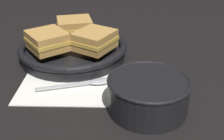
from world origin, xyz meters
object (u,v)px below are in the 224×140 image
(soup_bowl, at_px, (148,92))
(sandwich_far_left, at_px, (94,40))
(sandwich_near_right, at_px, (47,41))
(sandwich_near_left, at_px, (75,27))
(spoon, at_px, (90,83))
(skillet, at_px, (73,50))

(soup_bowl, xyz_separation_m, sandwich_far_left, (-0.15, 0.18, 0.03))
(sandwich_near_right, bearing_deg, sandwich_near_left, 71.78)
(soup_bowl, distance_m, spoon, 0.15)
(soup_bowl, bearing_deg, spoon, 153.57)
(skillet, relative_size, sandwich_far_left, 3.33)
(sandwich_near_left, xyz_separation_m, sandwich_near_right, (-0.04, -0.11, 0.00))
(sandwich_near_left, distance_m, sandwich_near_right, 0.12)
(sandwich_far_left, bearing_deg, sandwich_near_left, 131.78)
(soup_bowl, height_order, sandwich_near_left, sandwich_near_left)
(soup_bowl, height_order, sandwich_near_right, sandwich_near_right)
(soup_bowl, distance_m, sandwich_far_left, 0.24)
(sandwich_near_left, xyz_separation_m, sandwich_far_left, (0.08, -0.09, 0.00))
(skillet, relative_size, sandwich_near_right, 3.12)
(spoon, xyz_separation_m, sandwich_far_left, (-0.02, 0.12, 0.06))
(sandwich_near_right, relative_size, sandwich_far_left, 1.07)
(soup_bowl, bearing_deg, sandwich_near_right, 149.22)
(soup_bowl, height_order, sandwich_far_left, sandwich_far_left)
(sandwich_near_left, bearing_deg, skillet, -78.13)
(soup_bowl, height_order, spoon, soup_bowl)
(sandwich_near_right, bearing_deg, skillet, 43.25)
(spoon, xyz_separation_m, skillet, (-0.08, 0.14, 0.01))
(skillet, distance_m, sandwich_near_right, 0.08)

